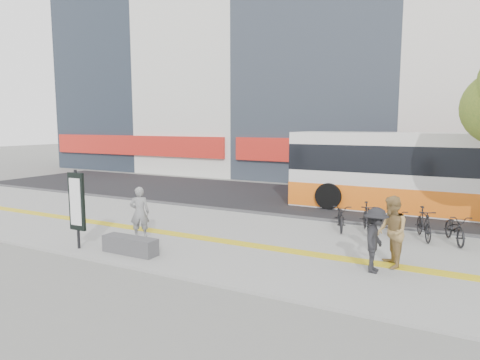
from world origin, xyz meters
The scene contains 12 objects.
ground centered at (0.00, 0.00, 0.00)m, with size 120.00×120.00×0.00m, color slate.
sidewalk centered at (0.00, 1.50, 0.04)m, with size 40.00×7.00×0.08m, color gray.
tactile_strip centered at (0.00, 1.00, 0.09)m, with size 40.00×0.45×0.01m, color gold.
street centered at (0.00, 9.00, 0.03)m, with size 40.00×8.00×0.06m, color black.
curb centered at (0.00, 5.00, 0.07)m, with size 40.00×0.25×0.14m, color #3B3B3E.
bench centered at (-2.60, -1.20, 0.30)m, with size 1.60×0.45×0.45m, color #3B3B3E.
signboard centered at (-4.20, -1.51, 1.37)m, with size 0.55×0.10×2.20m.
bus centered at (4.44, 8.50, 1.53)m, with size 11.71×2.78×3.12m.
bicycle_row centered at (3.37, 4.00, 0.53)m, with size 4.39×1.74×0.96m.
seated_woman centered at (-3.40, 0.12, 0.87)m, with size 0.58×0.38×1.58m, color black.
pedestrian_tan centered at (3.70, 0.93, 0.95)m, with size 0.84×0.66×1.73m, color olive.
pedestrian_dark centered at (3.44, 0.38, 0.85)m, with size 0.99×0.57×1.53m, color black.
Camera 1 is at (5.11, -9.52, 3.51)m, focal length 31.70 mm.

